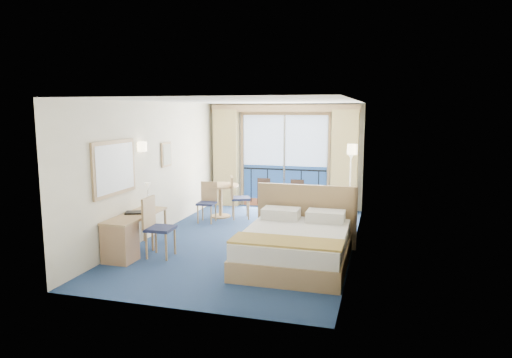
% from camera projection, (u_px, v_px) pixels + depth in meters
% --- Properties ---
extents(floor, '(6.50, 6.50, 0.00)m').
position_uv_depth(floor, '(249.00, 240.00, 8.96)').
color(floor, navy).
rests_on(floor, ground).
extents(room_walls, '(4.04, 6.54, 2.72)m').
position_uv_depth(room_walls, '(249.00, 150.00, 8.69)').
color(room_walls, beige).
rests_on(room_walls, ground).
extents(balcony_door, '(2.36, 0.03, 2.52)m').
position_uv_depth(balcony_door, '(284.00, 164.00, 11.86)').
color(balcony_door, navy).
rests_on(balcony_door, room_walls).
extents(curtain_left, '(0.65, 0.22, 2.55)m').
position_uv_depth(curtain_left, '(226.00, 158.00, 12.11)').
color(curtain_left, '#CEB872').
rests_on(curtain_left, room_walls).
extents(curtain_right, '(0.65, 0.22, 2.55)m').
position_uv_depth(curtain_right, '(344.00, 161.00, 11.28)').
color(curtain_right, '#CEB872').
rests_on(curtain_right, room_walls).
extents(pelmet, '(3.80, 0.25, 0.18)m').
position_uv_depth(pelmet, '(284.00, 108.00, 11.53)').
color(pelmet, '#A18357').
rests_on(pelmet, room_walls).
extents(mirror, '(0.05, 1.25, 0.95)m').
position_uv_depth(mirror, '(115.00, 168.00, 7.83)').
color(mirror, '#A18357').
rests_on(mirror, room_walls).
extents(wall_print, '(0.04, 0.42, 0.52)m').
position_uv_depth(wall_print, '(166.00, 154.00, 9.68)').
color(wall_print, '#A18357').
rests_on(wall_print, room_walls).
extents(sconce_left, '(0.18, 0.18, 0.18)m').
position_uv_depth(sconce_left, '(142.00, 147.00, 8.63)').
color(sconce_left, beige).
rests_on(sconce_left, room_walls).
extents(sconce_right, '(0.18, 0.18, 0.18)m').
position_uv_depth(sconce_right, '(352.00, 149.00, 8.02)').
color(sconce_right, beige).
rests_on(sconce_right, room_walls).
extents(bed, '(1.86, 2.21, 1.17)m').
position_uv_depth(bed, '(296.00, 244.00, 7.56)').
color(bed, '#A18357').
rests_on(bed, ground).
extents(nightstand, '(0.42, 0.40, 0.55)m').
position_uv_depth(nightstand, '(343.00, 228.00, 8.79)').
color(nightstand, '#9B7152').
rests_on(nightstand, ground).
extents(phone, '(0.17, 0.14, 0.08)m').
position_uv_depth(phone, '(342.00, 213.00, 8.74)').
color(phone, silver).
rests_on(phone, nightstand).
extents(armchair, '(0.81, 0.82, 0.63)m').
position_uv_depth(armchair, '(321.00, 214.00, 9.87)').
color(armchair, '#484C57').
rests_on(armchair, ground).
extents(floor_lamp, '(0.22, 0.22, 1.61)m').
position_uv_depth(floor_lamp, '(351.00, 168.00, 10.38)').
color(floor_lamp, silver).
rests_on(floor_lamp, ground).
extents(desk, '(0.51, 1.49, 0.70)m').
position_uv_depth(desk, '(124.00, 238.00, 7.76)').
color(desk, '#A18357').
rests_on(desk, ground).
extents(desk_chair, '(0.48, 0.47, 1.05)m').
position_uv_depth(desk_chair, '(155.00, 223.00, 7.89)').
color(desk_chair, '#1F2548').
rests_on(desk_chair, ground).
extents(folder, '(0.38, 0.34, 0.03)m').
position_uv_depth(folder, '(135.00, 212.00, 8.19)').
color(folder, black).
rests_on(folder, desk).
extents(desk_lamp, '(0.12, 0.12, 0.46)m').
position_uv_depth(desk_lamp, '(148.00, 190.00, 8.60)').
color(desk_lamp, silver).
rests_on(desk_lamp, desk).
extents(round_table, '(0.87, 0.87, 0.78)m').
position_uv_depth(round_table, '(220.00, 192.00, 10.84)').
color(round_table, '#A18357').
rests_on(round_table, ground).
extents(table_chair_a, '(0.57, 0.56, 1.00)m').
position_uv_depth(table_chair_a, '(237.00, 195.00, 10.69)').
color(table_chair_a, '#1F2548').
rests_on(table_chair_a, ground).
extents(table_chair_b, '(0.41, 0.41, 0.91)m').
position_uv_depth(table_chair_b, '(208.00, 199.00, 10.40)').
color(table_chair_b, '#1F2548').
rests_on(table_chair_b, ground).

